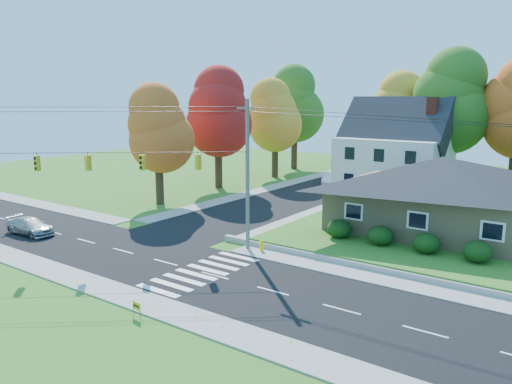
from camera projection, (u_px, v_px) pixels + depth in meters
ground at (215, 276)px, 28.65m from camera, size 120.00×120.00×0.00m
road_main at (215, 276)px, 28.65m from camera, size 90.00×8.00×0.02m
road_cross at (314, 192)px, 53.99m from camera, size 8.00×44.00×0.02m
sidewalk_north at (264, 253)px, 32.63m from camera, size 90.00×2.00×0.08m
sidewalk_south at (150, 304)px, 24.64m from camera, size 90.00×2.00×0.08m
ranch_house at (441, 193)px, 36.25m from camera, size 14.60×10.60×5.40m
colonial_house at (395, 153)px, 50.13m from camera, size 10.40×8.40×9.60m
hedge_row at (403, 239)px, 31.98m from camera, size 10.70×1.70×1.27m
traffic_infrastructure at (227, 184)px, 28.85m from camera, size 38.10×10.66×10.00m
tree_lot_0 at (398, 113)px, 55.39m from camera, size 6.72×6.72×12.51m
tree_lot_1 at (452, 102)px, 50.92m from camera, size 7.84×7.84×14.60m
tree_west_0 at (158, 129)px, 46.60m from camera, size 6.16×6.16×11.47m
tree_west_1 at (218, 112)px, 54.92m from camera, size 7.28×7.28×13.56m
tree_west_2 at (275, 116)px, 62.46m from camera, size 6.72×6.72×12.51m
tree_west_3 at (295, 104)px, 69.75m from camera, size 7.84×7.84×14.60m
silver_sedan at (30, 226)px, 37.14m from camera, size 4.34×1.96×1.23m
white_car at (330, 178)px, 58.65m from camera, size 2.79×4.41×1.37m
fire_hydrant at (262, 246)px, 33.09m from camera, size 0.46×0.35×0.80m
yard_sign at (137, 306)px, 23.18m from camera, size 0.61×0.12×0.76m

